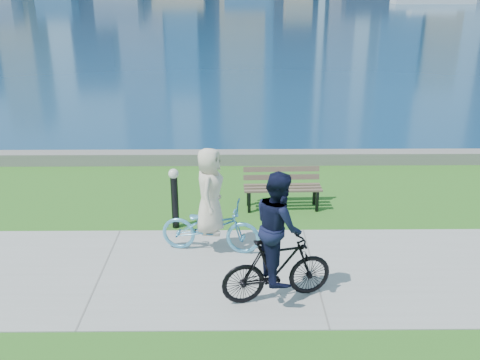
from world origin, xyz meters
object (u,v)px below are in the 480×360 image
object	(u,v)px
park_bench	(282,184)
cyclist_man	(278,248)
cyclist_woman	(210,214)
bollard_lamp	(174,194)

from	to	relation	value
park_bench	cyclist_man	size ratio (longest dim) A/B	0.79
park_bench	cyclist_woman	world-z (taller)	cyclist_woman
bollard_lamp	park_bench	bearing A→B (deg)	24.08
park_bench	cyclist_man	xyz separation A→B (m)	(-0.41, -3.91, 0.42)
park_bench	cyclist_man	world-z (taller)	cyclist_man
bollard_lamp	cyclist_woman	size ratio (longest dim) A/B	0.63
park_bench	bollard_lamp	bearing A→B (deg)	-157.58
cyclist_woman	cyclist_man	xyz separation A→B (m)	(1.20, -1.73, 0.17)
cyclist_man	park_bench	bearing A→B (deg)	-19.58
bollard_lamp	cyclist_woman	distance (m)	1.37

